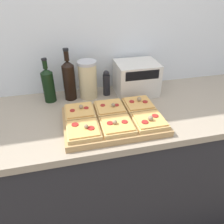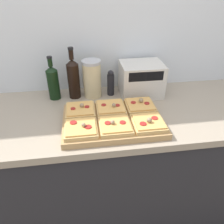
{
  "view_description": "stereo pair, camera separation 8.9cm",
  "coord_description": "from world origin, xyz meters",
  "px_view_note": "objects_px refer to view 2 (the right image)",
  "views": [
    {
      "loc": [
        -0.16,
        -0.72,
        1.6
      ],
      "look_at": [
        0.07,
        0.23,
        0.98
      ],
      "focal_mm": 35.0,
      "sensor_mm": 36.0,
      "label": 1
    },
    {
      "loc": [
        -0.07,
        -0.74,
        1.6
      ],
      "look_at": [
        0.07,
        0.23,
        0.98
      ],
      "focal_mm": 35.0,
      "sensor_mm": 36.0,
      "label": 2
    }
  ],
  "objects_px": {
    "cutting_board": "(113,121)",
    "pepper_mill": "(111,83)",
    "olive_oil_bottle": "(53,82)",
    "toaster_oven": "(141,79)",
    "wine_bottle": "(73,78)",
    "grain_jar_tall": "(92,79)"
  },
  "relations": [
    {
      "from": "pepper_mill",
      "to": "toaster_oven",
      "type": "height_order",
      "value": "toaster_oven"
    },
    {
      "from": "olive_oil_bottle",
      "to": "toaster_oven",
      "type": "relative_size",
      "value": 0.95
    },
    {
      "from": "cutting_board",
      "to": "toaster_oven",
      "type": "xyz_separation_m",
      "value": [
        0.23,
        0.31,
        0.09
      ]
    },
    {
      "from": "wine_bottle",
      "to": "pepper_mill",
      "type": "xyz_separation_m",
      "value": [
        0.23,
        0.0,
        -0.05
      ]
    },
    {
      "from": "grain_jar_tall",
      "to": "pepper_mill",
      "type": "xyz_separation_m",
      "value": [
        0.12,
        0.0,
        -0.04
      ]
    },
    {
      "from": "grain_jar_tall",
      "to": "cutting_board",
      "type": "bearing_deg",
      "value": -75.73
    },
    {
      "from": "cutting_board",
      "to": "pepper_mill",
      "type": "bearing_deg",
      "value": 84.16
    },
    {
      "from": "toaster_oven",
      "to": "olive_oil_bottle",
      "type": "bearing_deg",
      "value": 178.49
    },
    {
      "from": "cutting_board",
      "to": "pepper_mill",
      "type": "height_order",
      "value": "pepper_mill"
    },
    {
      "from": "olive_oil_bottle",
      "to": "grain_jar_tall",
      "type": "distance_m",
      "value": 0.24
    },
    {
      "from": "olive_oil_bottle",
      "to": "grain_jar_tall",
      "type": "height_order",
      "value": "olive_oil_bottle"
    },
    {
      "from": "wine_bottle",
      "to": "grain_jar_tall",
      "type": "relative_size",
      "value": 1.35
    },
    {
      "from": "olive_oil_bottle",
      "to": "toaster_oven",
      "type": "height_order",
      "value": "olive_oil_bottle"
    },
    {
      "from": "cutting_board",
      "to": "wine_bottle",
      "type": "distance_m",
      "value": 0.4
    },
    {
      "from": "wine_bottle",
      "to": "toaster_oven",
      "type": "relative_size",
      "value": 1.11
    },
    {
      "from": "olive_oil_bottle",
      "to": "grain_jar_tall",
      "type": "xyz_separation_m",
      "value": [
        0.24,
        0.0,
        0.01
      ]
    },
    {
      "from": "grain_jar_tall",
      "to": "toaster_oven",
      "type": "height_order",
      "value": "grain_jar_tall"
    },
    {
      "from": "pepper_mill",
      "to": "grain_jar_tall",
      "type": "bearing_deg",
      "value": 180.0
    },
    {
      "from": "cutting_board",
      "to": "olive_oil_bottle",
      "type": "relative_size",
      "value": 1.91
    },
    {
      "from": "toaster_oven",
      "to": "wine_bottle",
      "type": "bearing_deg",
      "value": 178.04
    },
    {
      "from": "wine_bottle",
      "to": "toaster_oven",
      "type": "height_order",
      "value": "wine_bottle"
    },
    {
      "from": "cutting_board",
      "to": "toaster_oven",
      "type": "bearing_deg",
      "value": 54.12
    }
  ]
}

